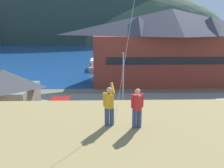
# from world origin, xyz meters

# --- Properties ---
(ground_plane) EXTENTS (600.00, 600.00, 0.00)m
(ground_plane) POSITION_xyz_m (0.00, 0.00, 0.00)
(ground_plane) COLOR #66604C
(parking_lot_pad) EXTENTS (40.00, 20.00, 0.10)m
(parking_lot_pad) POSITION_xyz_m (0.00, 5.00, 0.05)
(parking_lot_pad) COLOR gray
(parking_lot_pad) RESTS_ON ground
(bay_water) EXTENTS (360.00, 84.00, 0.03)m
(bay_water) POSITION_xyz_m (0.00, 60.00, 0.01)
(bay_water) COLOR navy
(bay_water) RESTS_ON ground
(far_hill_east_peak) EXTENTS (112.87, 55.11, 92.78)m
(far_hill_east_peak) POSITION_xyz_m (-18.36, 117.03, 0.00)
(far_hill_east_peak) COLOR #2D3D33
(far_hill_east_peak) RESTS_ON ground
(far_hill_center_saddle) EXTENTS (141.67, 60.32, 57.47)m
(far_hill_center_saddle) POSITION_xyz_m (-2.81, 119.65, 0.00)
(far_hill_center_saddle) COLOR #42513D
(far_hill_center_saddle) RESTS_ON ground
(harbor_lodge) EXTENTS (26.92, 10.30, 12.16)m
(harbor_lodge) POSITION_xyz_m (8.80, 22.24, 6.45)
(harbor_lodge) COLOR brown
(harbor_lodge) RESTS_ON ground
(storage_shed_near_lot) EXTENTS (6.01, 5.67, 5.72)m
(storage_shed_near_lot) POSITION_xyz_m (-11.79, 4.48, 2.97)
(storage_shed_near_lot) COLOR #756B5B
(storage_shed_near_lot) RESTS_ON ground
(wharf_dock) EXTENTS (3.20, 14.29, 0.70)m
(wharf_dock) POSITION_xyz_m (-1.17, 35.11, 0.35)
(wharf_dock) COLOR #70604C
(wharf_dock) RESTS_ON ground
(moored_boat_wharfside) EXTENTS (2.66, 6.67, 2.16)m
(moored_boat_wharfside) POSITION_xyz_m (-4.55, 35.99, 0.72)
(moored_boat_wharfside) COLOR #A8A399
(moored_boat_wharfside) RESTS_ON ground
(moored_boat_outer_mooring) EXTENTS (2.98, 7.83, 2.16)m
(moored_boat_outer_mooring) POSITION_xyz_m (2.41, 34.59, 0.72)
(moored_boat_outer_mooring) COLOR navy
(moored_boat_outer_mooring) RESTS_ON ground
(moored_boat_inner_slip) EXTENTS (2.21, 6.56, 2.16)m
(moored_boat_inner_slip) POSITION_xyz_m (-4.55, 33.40, 0.72)
(moored_boat_inner_slip) COLOR #A8A399
(moored_boat_inner_slip) RESTS_ON ground
(parked_car_front_row_silver) EXTENTS (4.35, 2.35, 1.82)m
(parked_car_front_row_silver) POSITION_xyz_m (-6.22, 0.68, 1.06)
(parked_car_front_row_silver) COLOR #B28923
(parked_car_front_row_silver) RESTS_ON parking_lot_pad
(parked_car_corner_spot) EXTENTS (4.34, 2.33, 1.82)m
(parked_car_corner_spot) POSITION_xyz_m (7.28, -0.11, 1.06)
(parked_car_corner_spot) COLOR #9EA3A8
(parked_car_corner_spot) RESTS_ON parking_lot_pad
(parked_car_back_row_right) EXTENTS (4.35, 2.35, 1.82)m
(parked_car_back_row_right) POSITION_xyz_m (0.60, 0.68, 1.06)
(parked_car_back_row_right) COLOR #236633
(parked_car_back_row_right) RESTS_ON parking_lot_pad
(parked_car_mid_row_center) EXTENTS (4.20, 2.06, 1.82)m
(parked_car_mid_row_center) POSITION_xyz_m (-6.96, 7.12, 1.06)
(parked_car_mid_row_center) COLOR red
(parked_car_mid_row_center) RESTS_ON parking_lot_pad
(parked_car_lone_by_shed) EXTENTS (4.34, 2.34, 1.82)m
(parked_car_lone_by_shed) POSITION_xyz_m (5.13, 5.55, 1.06)
(parked_car_lone_by_shed) COLOR slate
(parked_car_lone_by_shed) RESTS_ON parking_lot_pad
(parking_light_pole) EXTENTS (0.24, 0.78, 6.32)m
(parking_light_pole) POSITION_xyz_m (0.07, 10.56, 3.79)
(parking_light_pole) COLOR #ADADB2
(parking_light_pole) RESTS_ON parking_lot_pad
(person_kite_flyer) EXTENTS (0.52, 0.69, 1.86)m
(person_kite_flyer) POSITION_xyz_m (-1.93, -8.06, 6.50)
(person_kite_flyer) COLOR #384770
(person_kite_flyer) RESTS_ON grassy_hill_foreground
(person_companion) EXTENTS (0.54, 0.40, 1.74)m
(person_companion) POSITION_xyz_m (-0.74, -8.35, 6.48)
(person_companion) COLOR #384770
(person_companion) RESTS_ON grassy_hill_foreground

